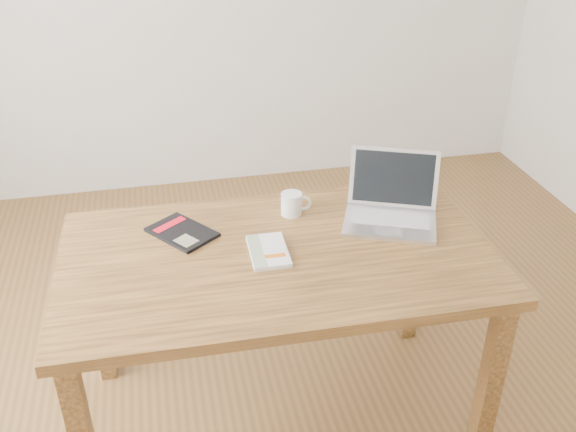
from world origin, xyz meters
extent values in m
plane|color=brown|center=(0.00, 0.00, 0.00)|extent=(4.00, 4.00, 0.00)
cube|color=brown|center=(-0.07, -0.08, 0.73)|extent=(1.45, 0.84, 0.04)
cube|color=brown|center=(0.58, -0.44, 0.35)|extent=(0.06, 0.06, 0.71)
cube|color=brown|center=(-0.72, 0.28, 0.35)|extent=(0.06, 0.06, 0.71)
cube|color=brown|center=(0.59, 0.26, 0.35)|extent=(0.06, 0.06, 0.71)
cube|color=silver|center=(-0.10, -0.08, 0.76)|extent=(0.13, 0.21, 0.01)
cube|color=white|center=(-0.10, -0.08, 0.76)|extent=(0.13, 0.20, 0.02)
cube|color=gray|center=(-0.14, -0.08, 0.77)|extent=(0.05, 0.20, 0.00)
cube|color=#D2640E|center=(-0.08, -0.12, 0.77)|extent=(0.07, 0.02, 0.00)
cube|color=black|center=(-0.37, 0.11, 0.76)|extent=(0.26, 0.28, 0.01)
cube|color=red|center=(-0.40, 0.16, 0.76)|extent=(0.12, 0.10, 0.00)
cube|color=gray|center=(-0.36, 0.04, 0.76)|extent=(0.09, 0.09, 0.00)
cube|color=silver|center=(0.36, 0.01, 0.76)|extent=(0.38, 0.33, 0.01)
cube|color=silver|center=(0.37, 0.04, 0.77)|extent=(0.30, 0.21, 0.00)
cube|color=#BCBCC1|center=(0.33, -0.05, 0.77)|extent=(0.11, 0.08, 0.00)
cube|color=silver|center=(0.42, 0.15, 0.87)|extent=(0.33, 0.20, 0.20)
cube|color=black|center=(0.42, 0.14, 0.87)|extent=(0.29, 0.17, 0.18)
cylinder|color=white|center=(0.04, 0.17, 0.79)|extent=(0.08, 0.08, 0.08)
cylinder|color=black|center=(0.04, 0.17, 0.83)|extent=(0.06, 0.06, 0.01)
torus|color=white|center=(0.08, 0.16, 0.79)|extent=(0.06, 0.02, 0.06)
camera|label=1|loc=(-0.41, -1.83, 1.92)|focal=40.00mm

